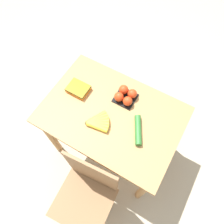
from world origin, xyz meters
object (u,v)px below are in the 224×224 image
at_px(chair, 87,193).
at_px(carrot_bag, 78,89).
at_px(tomato_pack, 126,96).
at_px(cucumber_near, 138,130).
at_px(banana_bunch, 97,122).

distance_m(chair, carrot_bag, 0.80).
height_order(tomato_pack, cucumber_near, tomato_pack).
relative_size(chair, cucumber_near, 4.29).
height_order(chair, banana_bunch, chair).
bearing_deg(chair, banana_bunch, 105.21).
bearing_deg(carrot_bag, banana_bunch, 149.16).
bearing_deg(tomato_pack, chair, 96.31).
xyz_separation_m(carrot_bag, cucumber_near, (-0.57, 0.08, -0.00)).
distance_m(chair, banana_bunch, 0.55).
distance_m(carrot_bag, cucumber_near, 0.57).
bearing_deg(banana_bunch, chair, 109.76).
xyz_separation_m(chair, cucumber_near, (-0.13, -0.53, 0.31)).
bearing_deg(tomato_pack, banana_bunch, 75.27).
relative_size(chair, carrot_bag, 5.70).
bearing_deg(carrot_bag, tomato_pack, -161.22).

